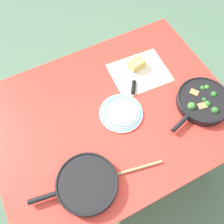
% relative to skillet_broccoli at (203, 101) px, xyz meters
% --- Properties ---
extents(ground_plane, '(14.00, 14.00, 0.00)m').
position_rel_skillet_broccoli_xyz_m(ground_plane, '(0.47, -0.17, -0.77)').
color(ground_plane, '#51755B').
extents(dining_table_red, '(1.31, 0.99, 0.74)m').
position_rel_skillet_broccoli_xyz_m(dining_table_red, '(0.47, -0.17, -0.10)').
color(dining_table_red, red).
rests_on(dining_table_red, ground_plane).
extents(skillet_broccoli, '(0.40, 0.29, 0.07)m').
position_rel_skillet_broccoli_xyz_m(skillet_broccoli, '(0.00, 0.00, 0.00)').
color(skillet_broccoli, black).
rests_on(skillet_broccoli, dining_table_red).
extents(skillet_eggs, '(0.42, 0.29, 0.05)m').
position_rel_skillet_broccoli_xyz_m(skillet_eggs, '(0.75, 0.11, -0.00)').
color(skillet_eggs, black).
rests_on(skillet_eggs, dining_table_red).
extents(wooden_spoon, '(0.37, 0.10, 0.02)m').
position_rel_skillet_broccoli_xyz_m(wooden_spoon, '(0.60, 0.14, -0.02)').
color(wooden_spoon, tan).
rests_on(wooden_spoon, dining_table_red).
extents(parchment_sheet, '(0.35, 0.29, 0.00)m').
position_rel_skillet_broccoli_xyz_m(parchment_sheet, '(0.20, -0.34, -0.03)').
color(parchment_sheet, silver).
rests_on(parchment_sheet, dining_table_red).
extents(grater_knife, '(0.19, 0.26, 0.02)m').
position_rel_skillet_broccoli_xyz_m(grater_knife, '(0.25, -0.31, -0.02)').
color(grater_knife, silver).
rests_on(grater_knife, dining_table_red).
extents(cheese_block, '(0.10, 0.08, 0.05)m').
position_rel_skillet_broccoli_xyz_m(cheese_block, '(0.20, -0.39, -0.00)').
color(cheese_block, '#E0C15B').
rests_on(cheese_block, dining_table_red).
extents(dinner_plate_stack, '(0.24, 0.24, 0.03)m').
position_rel_skillet_broccoli_xyz_m(dinner_plate_stack, '(0.43, -0.15, -0.01)').
color(dinner_plate_stack, white).
rests_on(dinner_plate_stack, dining_table_red).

